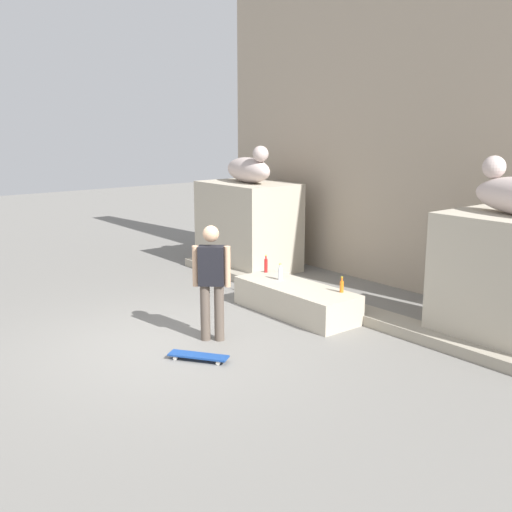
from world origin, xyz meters
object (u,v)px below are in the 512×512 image
skateboard (198,356)px  skater (212,278)px  bottle_clear (280,273)px  statue_reclining_left (249,169)px  bottle_orange (342,286)px  bottle_red (266,265)px

skateboard → skater: bearing=96.6°
skateboard → bottle_clear: bearing=80.1°
statue_reclining_left → bottle_orange: size_ratio=6.63×
statue_reclining_left → bottle_clear: 3.23m
skater → bottle_orange: 2.16m
skateboard → bottle_clear: 2.69m
bottle_orange → bottle_clear: bearing=-168.1°
bottle_orange → bottle_clear: (-1.17, -0.25, 0.01)m
statue_reclining_left → skateboard: size_ratio=2.18×
bottle_red → bottle_orange: bearing=3.3°
skater → bottle_red: 2.28m
statue_reclining_left → skater: bearing=-34.1°
skateboard → bottle_orange: (0.06, 2.64, 0.51)m
skateboard → bottle_red: bottle_red is taller
skater → bottle_clear: (-0.59, 1.80, -0.33)m
statue_reclining_left → skateboard: statue_reclining_left is taller
bottle_clear → skateboard: bearing=-65.0°
bottle_red → bottle_orange: bottle_red is taller
bottle_clear → bottle_red: bearing=165.1°
skater → skateboard: bearing=-96.0°
bottle_orange → skater: bearing=-105.8°
skater → skateboard: size_ratio=2.17×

